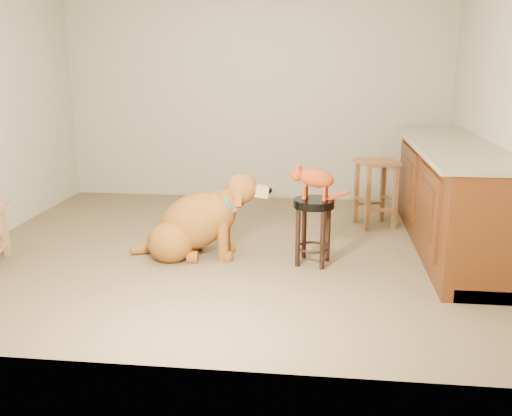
# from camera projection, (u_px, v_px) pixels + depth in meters

# --- Properties ---
(floor) EXTENTS (4.50, 4.00, 0.01)m
(floor) POSITION_uv_depth(u_px,v_px,m) (229.00, 250.00, 5.06)
(floor) COLOR brown
(floor) RESTS_ON ground
(room_shell) EXTENTS (4.54, 4.04, 2.62)m
(room_shell) POSITION_uv_depth(u_px,v_px,m) (227.00, 54.00, 4.63)
(room_shell) COLOR #9F9B80
(room_shell) RESTS_ON ground
(cabinet_run) EXTENTS (0.70, 2.56, 0.94)m
(cabinet_run) POSITION_uv_depth(u_px,v_px,m) (452.00, 200.00, 5.02)
(cabinet_run) COLOR #4D250D
(cabinet_run) RESTS_ON ground
(padded_stool) EXTENTS (0.34, 0.34, 0.55)m
(padded_stool) POSITION_uv_depth(u_px,v_px,m) (314.00, 218.00, 4.63)
(padded_stool) COLOR black
(padded_stool) RESTS_ON ground
(wood_stool) EXTENTS (0.46, 0.46, 0.67)m
(wood_stool) POSITION_uv_depth(u_px,v_px,m) (376.00, 192.00, 5.70)
(wood_stool) COLOR brown
(wood_stool) RESTS_ON ground
(golden_retriever) EXTENTS (1.23, 0.63, 0.78)m
(golden_retriever) POSITION_uv_depth(u_px,v_px,m) (196.00, 223.00, 4.83)
(golden_retriever) COLOR brown
(golden_retriever) RESTS_ON ground
(tabby_kitten) EXTENTS (0.50, 0.20, 0.31)m
(tabby_kitten) POSITION_uv_depth(u_px,v_px,m) (313.00, 179.00, 4.55)
(tabby_kitten) COLOR maroon
(tabby_kitten) RESTS_ON padded_stool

